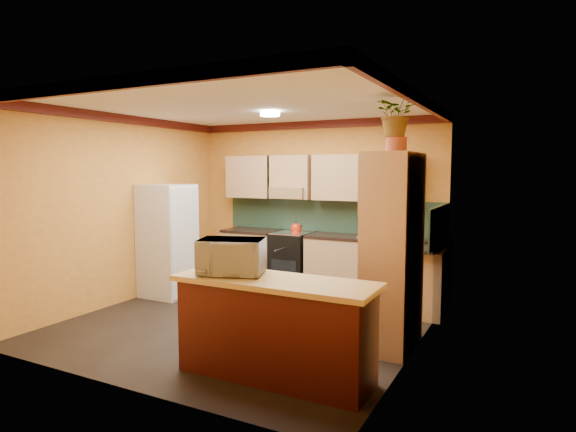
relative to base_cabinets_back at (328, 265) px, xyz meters
The scene contains 15 objects.
room_shell 2.26m from the base_cabinets_back, 102.11° to the right, with size 4.24×4.24×2.72m.
base_cabinets_back is the anchor object (origin of this frame).
countertop_back 0.46m from the base_cabinets_back, 90.00° to the right, with size 3.65×0.62×0.04m, color black.
stove 0.63m from the base_cabinets_back, behind, with size 0.58×0.58×0.91m, color black.
kettle 0.77m from the base_cabinets_back, behind, with size 0.17×0.17×0.18m, color red, non-canonical shape.
sink 0.92m from the base_cabinets_back, ahead, with size 0.48×0.40×0.03m, color silver.
base_cabinets_right 1.54m from the base_cabinets_back, 19.59° to the right, with size 0.60×0.80×0.88m, color tan.
countertop_right 1.61m from the base_cabinets_back, 19.59° to the right, with size 0.62×0.80×0.04m, color black.
fridge 2.49m from the base_cabinets_back, 148.76° to the right, with size 0.68×0.66×1.70m, color silver.
pantry 2.44m from the base_cabinets_back, 50.40° to the right, with size 0.48×0.90×2.10m, color tan.
fern_pot 2.90m from the base_cabinets_back, 49.61° to the right, with size 0.22×0.22×0.16m, color #A14726.
fern 3.10m from the base_cabinets_back, 49.61° to the right, with size 0.44×0.38×0.49m, color tan.
breakfast_bar 3.19m from the base_cabinets_back, 76.18° to the right, with size 1.80×0.55×0.88m, color #501A12.
bar_top 3.23m from the base_cabinets_back, 76.18° to the right, with size 1.90×0.65×0.05m, color tan.
microwave 3.18m from the base_cabinets_back, 84.56° to the right, with size 0.61×0.41×0.34m, color silver.
Camera 1 is at (3.18, -5.06, 1.91)m, focal length 30.00 mm.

